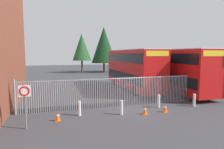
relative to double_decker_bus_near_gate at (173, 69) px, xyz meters
The scene contains 14 objects.
ground_plane 8.16m from the double_decker_bus_near_gate, 148.36° to the left, with size 100.00×100.00×0.00m, color #3D3D42.
palisade_fence 8.48m from the double_decker_bus_near_gate, 152.19° to the right, with size 14.12×0.14×2.35m.
double_decker_bus_near_gate is the anchor object (origin of this frame).
double_decker_bus_behind_fence_left 4.30m from the double_decker_bus_near_gate, 145.20° to the left, with size 2.54×10.81×4.42m.
bollard_near_left 11.87m from the double_decker_bus_near_gate, 153.10° to the right, with size 0.20×0.20×0.95m, color silver.
bollard_center_front 9.97m from the double_decker_bus_near_gate, 142.88° to the right, with size 0.20×0.20×0.95m, color silver.
bollard_near_right 7.09m from the double_decker_bus_near_gate, 132.07° to the right, with size 0.20×0.20×0.95m, color silver.
bollard_far_right 6.19m from the double_decker_bus_near_gate, 108.35° to the right, with size 0.20×0.20×0.95m, color silver.
traffic_cone_by_gate 8.14m from the double_decker_bus_near_gate, 127.41° to the right, with size 0.34×0.34×0.59m.
traffic_cone_mid_forecourt 9.15m from the double_decker_bus_near_gate, 135.10° to the right, with size 0.34×0.34×0.59m.
traffic_cone_near_kerb 13.38m from the double_decker_bus_near_gate, 153.30° to the right, with size 0.34×0.34×0.59m.
speed_limit_sign_post 15.04m from the double_decker_bus_near_gate, 153.28° to the right, with size 0.60×0.14×2.40m.
tree_tall_back 24.05m from the double_decker_bus_near_gate, 105.21° to the left, with size 3.86×3.86×8.13m.
tree_short_side 23.92m from the double_decker_bus_near_gate, 93.30° to the left, with size 5.40×5.40×9.75m.
Camera 1 is at (-5.30, -13.53, 3.95)m, focal length 30.96 mm.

